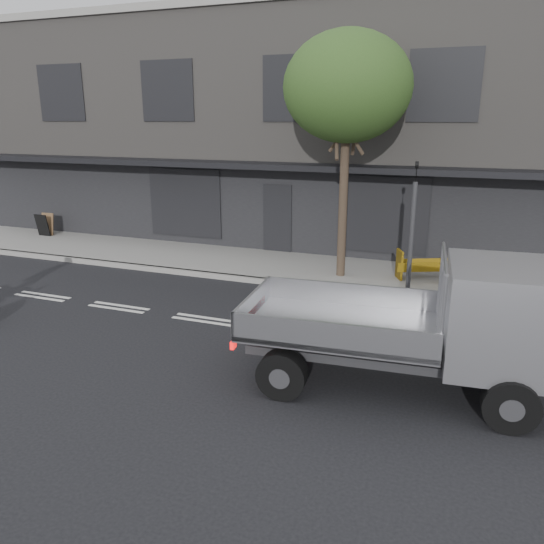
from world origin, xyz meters
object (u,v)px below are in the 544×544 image
Objects in this scene: street_tree at (347,88)px; flatbed_ute at (474,319)px; construction_barrier at (425,268)px; sandwich_board at (42,225)px; traffic_light_pole at (412,235)px.

street_tree is 7.81m from flatbed_ute.
flatbed_ute is 3.49× the size of construction_barrier.
flatbed_ute is at bearing -25.04° from sandwich_board.
traffic_light_pole is at bearing -111.38° from construction_barrier.
construction_barrier is at bearing 68.62° from traffic_light_pole.
street_tree is 7.95× the size of sandwich_board.
traffic_light_pole is at bearing 103.13° from flatbed_ute.
construction_barrier is at bearing -5.51° from sandwich_board.
traffic_light_pole is 2.27× the size of construction_barrier.
street_tree is 1.93× the size of traffic_light_pole.
traffic_light_pole is (2.00, -0.85, -3.63)m from street_tree.
traffic_light_pole is 1.42m from construction_barrier.
flatbed_ute is 5.96m from construction_barrier.
construction_barrier is 14.31m from sandwich_board.
traffic_light_pole reaches higher than construction_barrier.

